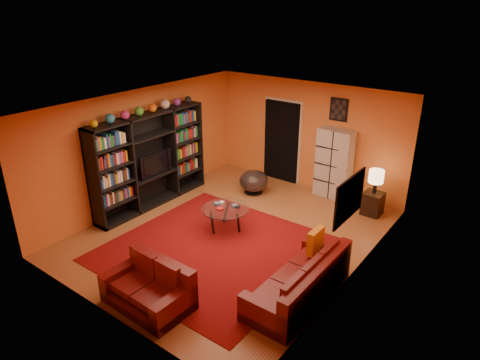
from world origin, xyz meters
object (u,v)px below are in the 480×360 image
Objects in this scene: entertainment_unit at (150,160)px; sofa at (303,283)px; table_lamp at (376,177)px; tv at (153,163)px; bowl_chair at (254,181)px; coffee_table at (225,211)px; side_table at (373,203)px; loveseat at (151,287)px; storage_cabinet at (334,164)px.

sofa is (4.41, -0.96, -0.76)m from entertainment_unit.
table_lamp is at bearing 93.34° from sofa.
bowl_chair is (1.46, 1.81, -0.68)m from tv.
side_table is (2.12, 2.46, -0.19)m from coffee_table.
entertainment_unit is at bearing -179.52° from coffee_table.
loveseat is at bearing -108.42° from table_lamp.
side_table is at bearing -17.04° from loveseat.
coffee_table is 3.28m from table_lamp.
storage_cabinet reaches higher than sofa.
sofa is 2.13× the size of coffee_table.
sofa is 2.95× the size of bowl_chair.
sofa is 3.49m from table_lamp.
tv is 1.71× the size of table_lamp.
entertainment_unit is 5.70× the size of table_lamp.
tv is (0.05, 0.03, -0.07)m from entertainment_unit.
sofa is at bearing -102.72° from tv.
bowl_chair is 1.32× the size of table_lamp.
tv reaches higher than coffee_table.
entertainment_unit is at bearing -129.46° from bowl_chair.
entertainment_unit is 4.90m from table_lamp.
storage_cabinet is at bearing 163.98° from side_table.
entertainment_unit is at bearing -149.58° from side_table.
table_lamp is (4.17, 2.45, -0.10)m from tv.
storage_cabinet reaches higher than table_lamp.
entertainment_unit is 3.12× the size of coffee_table.
loveseat reaches higher than coffee_table.
side_table is at bearing 49.22° from coffee_table.
storage_cabinet reaches higher than coffee_table.
coffee_table is 1.83× the size of table_lamp.
loveseat is 2.49m from coffee_table.
sofa is 3.44m from side_table.
loveseat is 2.60× the size of table_lamp.
sofa is 4.03m from bowl_chair.
storage_cabinet is at bearing 109.35° from sofa.
bowl_chair is (-1.59, -0.96, -0.52)m from storage_cabinet.
entertainment_unit is at bearing -134.54° from storage_cabinet.
table_lamp is at bearing 90.00° from side_table.
side_table is at bearing 93.34° from sofa.
storage_cabinet reaches higher than side_table.
storage_cabinet is 3.28× the size of side_table.
coffee_table is at bearing -130.78° from side_table.
sofa is at bearing -86.91° from table_lamp.
bowl_chair is at bearing 136.24° from sofa.
bowl_chair is 1.39× the size of side_table.
loveseat is at bearing -133.93° from tv.
side_table is (1.63, 4.90, -0.04)m from loveseat.
table_lamp is at bearing -17.04° from loveseat.
sofa is at bearing -67.46° from storage_cabinet.
side_table is at bearing -59.55° from tv.
coffee_table is (-0.49, 2.44, 0.15)m from loveseat.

